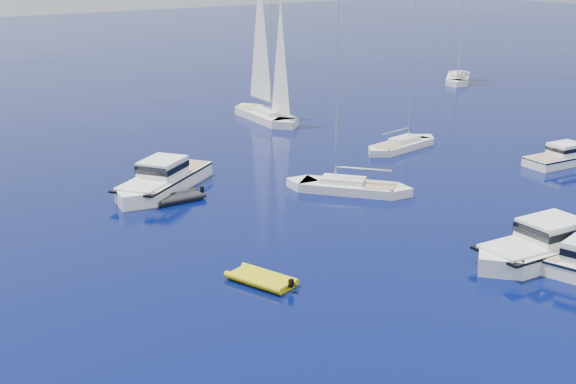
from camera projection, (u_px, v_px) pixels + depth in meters
name	position (u px, v px, depth m)	size (l,w,h in m)	color
motor_cruiser_centre	(546.00, 257.00, 45.68)	(3.48, 11.37, 2.98)	white
motor_cruiser_far_r	(565.00, 163.00, 65.65)	(2.62, 8.58, 2.25)	white
motor_cruiser_distant	(162.00, 190.00, 58.37)	(3.49, 11.40, 2.99)	white
sailboat_mid_r	(348.00, 192.00, 58.00)	(2.61, 10.05, 14.78)	silver
sailboat_centre	(402.00, 149.00, 70.37)	(2.44, 9.37, 13.77)	silver
sailboat_sails_r	(266.00, 120.00, 82.24)	(3.16, 12.17, 17.88)	silver
sailboat_sails_far	(458.00, 81.00, 105.90)	(2.90, 11.17, 16.42)	silver
tender_yellow	(261.00, 283.00, 42.21)	(2.17, 4.02, 0.95)	#C3B90B
tender_grey_far	(179.00, 201.00, 55.95)	(2.02, 3.69, 0.95)	black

